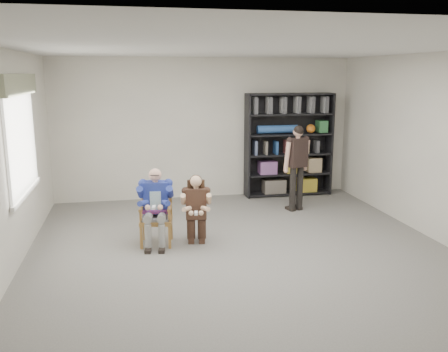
{
  "coord_description": "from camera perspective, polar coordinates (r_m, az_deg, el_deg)",
  "views": [
    {
      "loc": [
        -1.51,
        -5.9,
        2.49
      ],
      "look_at": [
        -0.2,
        0.6,
        1.05
      ],
      "focal_mm": 38.0,
      "sensor_mm": 36.0,
      "label": 1
    }
  ],
  "objects": [
    {
      "name": "bookshelf",
      "position": [
        9.83,
        7.8,
        3.72
      ],
      "size": [
        1.8,
        0.38,
        2.1
      ],
      "primitive_type": null,
      "color": "black",
      "rests_on": "floor"
    },
    {
      "name": "window_left",
      "position": [
        7.1,
        -23.07,
        4.32
      ],
      "size": [
        0.16,
        2.0,
        1.75
      ],
      "primitive_type": null,
      "color": "white",
      "rests_on": "room_shell"
    },
    {
      "name": "armchair",
      "position": [
        7.07,
        -8.17,
        -4.72
      ],
      "size": [
        0.58,
        0.57,
        0.89
      ],
      "primitive_type": null,
      "rotation": [
        0.0,
        0.0,
        -0.15
      ],
      "color": "olive",
      "rests_on": "floor"
    },
    {
      "name": "floor",
      "position": [
        6.58,
        2.79,
        -10.0
      ],
      "size": [
        6.0,
        7.0,
        0.01
      ],
      "primitive_type": "cube",
      "color": "slate",
      "rests_on": "ground"
    },
    {
      "name": "room_shell",
      "position": [
        6.19,
        2.92,
        2.09
      ],
      "size": [
        6.0,
        7.0,
        2.8
      ],
      "primitive_type": null,
      "color": "white",
      "rests_on": "ground"
    },
    {
      "name": "kneeling_woman",
      "position": [
        6.98,
        -3.36,
        -4.1
      ],
      "size": [
        0.54,
        0.77,
        1.05
      ],
      "primitive_type": null,
      "rotation": [
        0.0,
        0.0,
        -0.15
      ],
      "color": "#37221B",
      "rests_on": "floor"
    },
    {
      "name": "seated_man",
      "position": [
        7.03,
        -8.2,
        -3.68
      ],
      "size": [
        0.59,
        0.76,
        1.15
      ],
      "primitive_type": null,
      "rotation": [
        0.0,
        0.0,
        -0.15
      ],
      "color": "navy",
      "rests_on": "floor"
    },
    {
      "name": "standing_man",
      "position": [
        8.74,
        8.77,
        0.9
      ],
      "size": [
        0.55,
        0.42,
        1.58
      ],
      "primitive_type": null,
      "rotation": [
        0.0,
        0.0,
        0.33
      ],
      "color": "black",
      "rests_on": "floor"
    }
  ]
}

